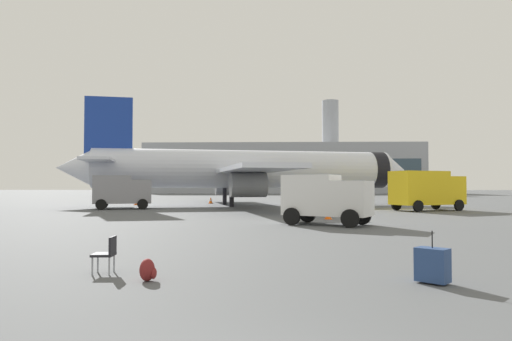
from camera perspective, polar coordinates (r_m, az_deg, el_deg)
The scene contains 12 objects.
airplane_at_gate at distance 46.35m, azimuth -1.33°, elevation 0.13°, with size 35.41×32.22×10.50m.
service_truck at distance 41.40m, azimuth -16.33°, elevation -2.39°, with size 5.23×3.63×2.90m.
fuel_truck at distance 39.80m, azimuth 20.41°, elevation -2.14°, with size 6.45×4.70×3.20m.
cargo_van at distance 24.14m, azimuth 8.68°, elevation -3.26°, with size 4.83×3.87×2.60m.
safety_cone_near at distance 28.21m, azimuth 8.95°, elevation -5.19°, with size 0.44×0.44×0.81m.
safety_cone_mid at distance 49.60m, azimuth -14.67°, elevation -3.81°, with size 0.44×0.44×0.61m.
safety_cone_far at distance 53.16m, azimuth -5.64°, elevation -3.67°, with size 0.44×0.44×0.72m.
safety_cone_outer at distance 52.09m, azimuth -5.67°, elevation -3.74°, with size 0.44×0.44×0.66m.
rolling_suitcase at distance 10.46m, azimuth 21.06°, elevation -10.87°, with size 0.74×0.73×1.10m.
traveller_backpack at distance 10.32m, azimuth -13.27°, elevation -11.96°, with size 0.36×0.40×0.48m.
gate_chair at distance 11.37m, azimuth -18.03°, elevation -9.62°, with size 0.51×0.51×0.86m.
terminal_building at distance 122.78m, azimuth 3.38°, elevation 0.23°, with size 70.40×20.31×24.70m.
Camera 1 is at (0.06, -3.83, 2.05)m, focal length 32.22 mm.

